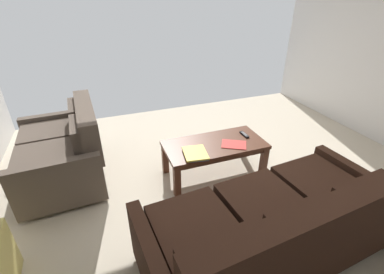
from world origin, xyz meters
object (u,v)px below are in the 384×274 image
(book_stack, at_px, (196,154))
(tv_remote, at_px, (244,135))
(sofa_main, at_px, (273,228))
(loveseat_near, at_px, (65,150))
(loose_magazine, at_px, (234,144))
(coffee_table, at_px, (215,148))

(book_stack, height_order, tv_remote, book_stack)
(book_stack, bearing_deg, sofa_main, 101.77)
(sofa_main, xyz_separation_m, loveseat_near, (1.57, -1.79, 0.01))
(sofa_main, xyz_separation_m, loose_magazine, (-0.26, -1.15, 0.07))
(loveseat_near, height_order, loose_magazine, loveseat_near)
(sofa_main, height_order, tv_remote, sofa_main)
(sofa_main, bearing_deg, book_stack, -78.23)
(loveseat_near, xyz_separation_m, tv_remote, (-2.06, 0.49, 0.07))
(coffee_table, height_order, tv_remote, tv_remote)
(book_stack, relative_size, tv_remote, 2.04)
(sofa_main, height_order, book_stack, sofa_main)
(book_stack, distance_m, tv_remote, 0.75)
(book_stack, bearing_deg, tv_remote, -162.64)
(book_stack, height_order, loose_magazine, book_stack)
(loveseat_near, xyz_separation_m, loose_magazine, (-1.83, 0.65, 0.06))
(coffee_table, xyz_separation_m, loose_magazine, (-0.19, 0.10, 0.07))
(coffee_table, distance_m, book_stack, 0.35)
(loose_magazine, bearing_deg, tv_remote, -25.07)
(loveseat_near, distance_m, book_stack, 1.52)
(book_stack, distance_m, loose_magazine, 0.49)
(coffee_table, bearing_deg, tv_remote, -172.53)
(loveseat_near, bearing_deg, coffee_table, 161.63)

